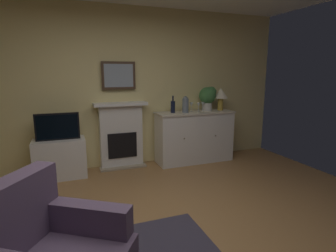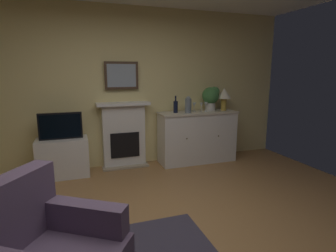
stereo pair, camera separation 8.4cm
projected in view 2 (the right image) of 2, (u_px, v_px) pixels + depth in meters
ground_plane at (159, 249)px, 2.59m from camera, size 6.19×4.90×0.10m
wall_rear at (115, 88)px, 4.56m from camera, size 6.19×0.06×2.64m
fireplace_unit at (124, 135)px, 4.62m from camera, size 0.87×0.30×1.10m
framed_picture at (122, 76)px, 4.48m from camera, size 0.55×0.04×0.45m
sideboard_cabinet at (197, 137)px, 4.89m from camera, size 1.38×0.49×0.90m
table_lamp at (224, 95)px, 4.91m from camera, size 0.26×0.26×0.40m
wine_bottle at (176, 106)px, 4.67m from camera, size 0.08×0.08×0.29m
wine_glass_left at (194, 105)px, 4.76m from camera, size 0.07×0.07×0.16m
wine_glass_center at (201, 105)px, 4.74m from camera, size 0.07×0.07×0.16m
wine_glass_right at (206, 105)px, 4.82m from camera, size 0.07×0.07×0.16m
vase_decorative at (188, 105)px, 4.66m from camera, size 0.11×0.11×0.28m
tv_cabinet at (63, 157)px, 4.21m from camera, size 0.75×0.42×0.60m
tv_set at (61, 126)px, 4.09m from camera, size 0.62×0.07×0.40m
potted_plant_small at (211, 96)px, 4.88m from camera, size 0.30×0.30×0.43m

